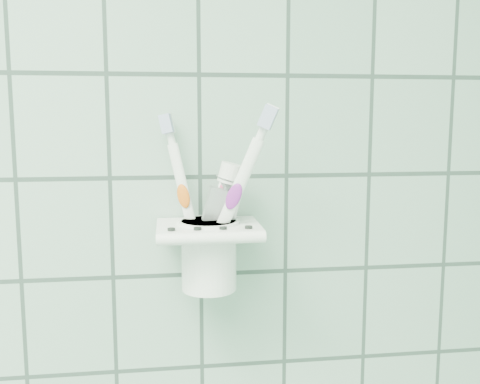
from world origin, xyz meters
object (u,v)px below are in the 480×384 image
(holder_bracket, at_px, (208,231))
(cup, at_px, (209,252))
(toothbrush_pink, at_px, (203,196))
(toothbrush_orange, at_px, (197,188))
(toothbrush_blue, at_px, (204,192))
(toothpaste_tube, at_px, (202,212))

(holder_bracket, bearing_deg, cup, 75.18)
(toothbrush_pink, relative_size, toothbrush_orange, 0.92)
(toothbrush_pink, bearing_deg, toothbrush_orange, -121.47)
(toothbrush_blue, distance_m, toothbrush_orange, 0.01)
(cup, height_order, toothbrush_orange, toothbrush_orange)
(toothpaste_tube, bearing_deg, toothbrush_blue, -73.53)
(holder_bracket, distance_m, toothpaste_tube, 0.02)
(toothbrush_orange, bearing_deg, toothbrush_blue, 51.56)
(cup, distance_m, toothbrush_pink, 0.07)
(holder_bracket, height_order, toothbrush_blue, toothbrush_blue)
(toothbrush_blue, bearing_deg, cup, -47.00)
(toothbrush_blue, xyz_separation_m, toothbrush_orange, (-0.01, -0.01, 0.01))
(toothbrush_orange, bearing_deg, toothbrush_pink, 62.72)
(cup, height_order, toothpaste_tube, toothpaste_tube)
(toothbrush_blue, relative_size, toothbrush_orange, 0.95)
(toothbrush_orange, bearing_deg, toothpaste_tube, 79.39)
(toothbrush_orange, xyz_separation_m, toothpaste_tube, (0.01, 0.01, -0.03))
(toothbrush_orange, bearing_deg, holder_bracket, 10.45)
(toothpaste_tube, bearing_deg, toothbrush_pink, -62.48)
(holder_bracket, relative_size, toothpaste_tube, 0.77)
(cup, relative_size, toothbrush_pink, 0.41)
(holder_bracket, xyz_separation_m, cup, (0.00, 0.00, -0.03))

